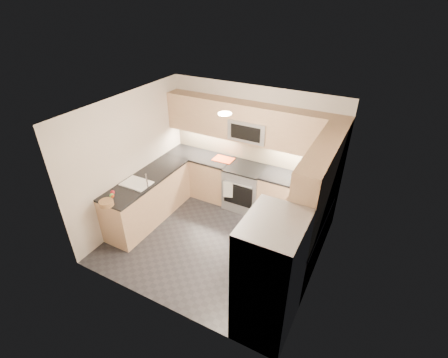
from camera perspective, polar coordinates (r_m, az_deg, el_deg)
floor at (r=6.12m, az=-1.57°, el=-10.77°), size 3.60×3.20×0.00m
ceiling at (r=4.83m, az=-1.99°, el=11.91°), size 3.60×3.20×0.02m
wall_back at (r=6.64m, az=5.10°, el=5.66°), size 3.60×0.02×2.50m
wall_front at (r=4.33m, az=-12.42°, el=-10.66°), size 3.60×0.02×2.50m
wall_left at (r=6.35m, az=-16.05°, el=3.27°), size 0.02×3.20×2.50m
wall_right at (r=4.89m, az=17.05°, el=-5.99°), size 0.02×3.20×2.50m
base_cab_back_left at (r=7.22m, az=-4.09°, el=0.76°), size 1.42×0.60×0.90m
base_cab_back_right at (r=6.50m, az=12.55°, el=-3.81°), size 1.42×0.60×0.90m
base_cab_right at (r=5.53m, az=13.09°, el=-10.98°), size 0.60×1.70×0.90m
base_cab_peninsula at (r=6.57m, az=-13.12°, el=-3.45°), size 0.60×2.00×0.90m
countertop_back_left at (r=7.00m, az=-4.24°, el=4.09°), size 1.42×0.63×0.04m
countertop_back_right at (r=6.25m, az=13.03°, el=-0.26°), size 1.42×0.63×0.04m
countertop_right at (r=5.24m, az=13.69°, el=-7.14°), size 0.63×1.70×0.04m
countertop_peninsula at (r=6.32m, az=-13.62°, el=0.06°), size 0.63×2.00×0.04m
upper_cab_back at (r=6.26m, az=4.69°, el=9.81°), size 3.60×0.35×0.75m
upper_cab_right at (r=4.84m, az=16.82°, el=1.79°), size 0.35×1.95×0.75m
backsplash_back at (r=6.66m, az=5.06°, el=5.21°), size 3.60×0.01×0.51m
backsplash_right at (r=5.29m, az=18.02°, el=-3.80°), size 0.01×2.30×0.51m
gas_range at (r=6.76m, az=3.69°, el=-1.48°), size 0.76×0.65×0.91m
range_cooktop at (r=6.53m, az=3.82°, el=1.93°), size 0.76×0.65×0.03m
oven_door_glass at (r=6.51m, az=2.46°, el=-2.90°), size 0.62×0.02×0.45m
oven_handle at (r=6.35m, az=2.44°, el=-0.96°), size 0.60×0.02×0.02m
microwave at (r=6.29m, az=4.55°, el=8.68°), size 0.76×0.40×0.40m
microwave_door at (r=6.12m, az=3.76°, el=8.04°), size 0.60×0.01×0.28m
refrigerator at (r=4.32m, az=7.99°, el=-16.79°), size 0.70×0.90×1.80m
fridge_handle_left at (r=4.26m, az=2.30°, el=-16.33°), size 0.02×0.02×1.20m
fridge_handle_right at (r=4.49m, az=4.37°, el=-13.31°), size 0.02×0.02×1.20m
sink_basin at (r=6.19m, az=-15.04°, el=-1.31°), size 0.52×0.38×0.16m
faucet at (r=5.93m, az=-13.42°, el=-0.32°), size 0.03×0.03×0.28m
utensil_bowl at (r=6.12m, az=15.35°, el=-0.31°), size 0.27×0.27×0.14m
cutting_board at (r=6.78m, az=-0.11°, el=3.49°), size 0.42×0.30×0.01m
fruit_basket at (r=5.70m, az=-19.98°, el=-4.01°), size 0.30×0.30×0.09m
fruit_apple at (r=5.81m, az=-19.01°, el=-2.25°), size 0.08×0.08×0.08m
fruit_pear at (r=5.73m, az=-19.11°, el=-2.77°), size 0.08×0.08×0.08m
dish_towel_check at (r=6.50m, az=0.71°, el=-1.87°), size 0.19×0.08×0.36m
fruit_orange at (r=5.72m, az=-19.03°, el=-2.85°), size 0.06×0.06×0.06m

